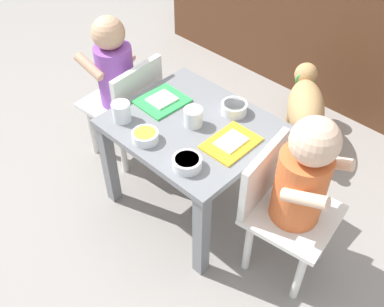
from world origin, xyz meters
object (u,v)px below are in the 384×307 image
at_px(food_tray_left, 162,101).
at_px(food_tray_right, 231,143).
at_px(dog, 305,105).
at_px(cereal_bowl_left_side, 145,136).
at_px(dining_table, 192,140).
at_px(water_cup_right, 193,118).
at_px(seated_child_right, 298,183).
at_px(water_cup_left, 121,113).
at_px(seated_child_left, 118,76).
at_px(veggie_bowl_near, 234,108).
at_px(veggie_bowl_far, 187,162).

relative_size(food_tray_left, food_tray_right, 0.97).
distance_m(dog, cereal_bowl_left_side, 0.87).
xyz_separation_m(dining_table, water_cup_right, (0.01, -0.00, 0.11)).
height_order(seated_child_right, food_tray_right, seated_child_right).
height_order(seated_child_right, water_cup_left, seated_child_right).
height_order(dining_table, water_cup_left, water_cup_left).
bearing_deg(food_tray_right, seated_child_right, 0.78).
distance_m(seated_child_left, cereal_bowl_left_side, 0.43).
relative_size(veggie_bowl_near, veggie_bowl_far, 1.00).
height_order(seated_child_left, water_cup_left, seated_child_left).
height_order(veggie_bowl_far, cereal_bowl_left_side, veggie_bowl_far).
distance_m(water_cup_left, cereal_bowl_left_side, 0.15).
bearing_deg(food_tray_left, water_cup_left, -98.45).
distance_m(food_tray_left, water_cup_left, 0.18).
height_order(dog, water_cup_right, water_cup_right).
bearing_deg(water_cup_right, dining_table, 158.84).
bearing_deg(dog, cereal_bowl_left_side, -100.92).
relative_size(seated_child_left, water_cup_left, 9.32).
relative_size(dog, veggie_bowl_near, 4.43).
distance_m(food_tray_right, veggie_bowl_near, 0.18).
xyz_separation_m(food_tray_right, veggie_bowl_far, (-0.03, -0.18, 0.01)).
distance_m(dog, water_cup_left, 0.89).
xyz_separation_m(seated_child_left, food_tray_left, (0.27, 0.00, 0.01)).
bearing_deg(veggie_bowl_near, water_cup_left, -130.22).
relative_size(food_tray_left, veggie_bowl_near, 1.90).
height_order(water_cup_left, veggie_bowl_near, water_cup_left).
bearing_deg(food_tray_left, dining_table, -4.58).
bearing_deg(dining_table, veggie_bowl_near, 66.37).
relative_size(water_cup_left, veggie_bowl_near, 0.75).
relative_size(dog, cereal_bowl_left_side, 4.61).
bearing_deg(dog, veggie_bowl_far, -87.39).
bearing_deg(dog, water_cup_right, -98.75).
height_order(veggie_bowl_near, veggie_bowl_far, veggie_bowl_near).
height_order(water_cup_left, veggie_bowl_far, water_cup_left).
height_order(dog, water_cup_left, water_cup_left).
relative_size(seated_child_right, veggie_bowl_near, 7.15).
height_order(seated_child_right, veggie_bowl_far, seated_child_right).
bearing_deg(veggie_bowl_near, seated_child_right, -19.92).
distance_m(seated_child_left, food_tray_left, 0.27).
relative_size(dog, food_tray_right, 2.25).
xyz_separation_m(seated_child_left, dog, (0.55, 0.63, -0.20)).
bearing_deg(cereal_bowl_left_side, water_cup_left, 173.66).
height_order(food_tray_right, cereal_bowl_left_side, cereal_bowl_left_side).
height_order(food_tray_right, water_cup_left, water_cup_left).
bearing_deg(dog, food_tray_left, -113.88).
height_order(food_tray_left, water_cup_right, water_cup_right).
bearing_deg(water_cup_left, dog, 69.26).
height_order(food_tray_right, veggie_bowl_far, veggie_bowl_far).
relative_size(food_tray_left, cereal_bowl_left_side, 1.98).
bearing_deg(cereal_bowl_left_side, veggie_bowl_near, 70.03).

